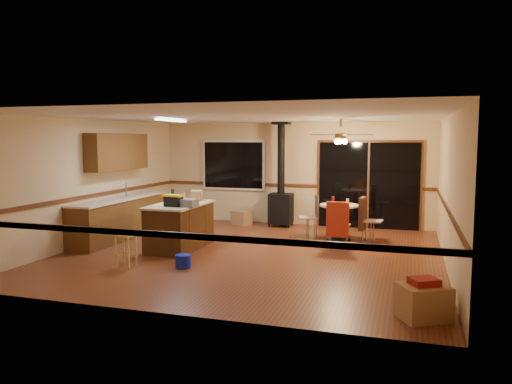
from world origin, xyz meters
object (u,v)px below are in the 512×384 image
at_px(wood_stove, 281,198).
at_px(toolbox_black, 173,201).
at_px(chair_right, 364,214).
at_px(box_under_window, 241,218).
at_px(kitchen_island, 180,226).
at_px(dining_table, 339,216).
at_px(box_corner_a, 423,302).
at_px(box_corner_b, 425,293).
at_px(chair_near, 338,219).
at_px(chair_left, 313,211).
at_px(bar_stool, 126,250).
at_px(toolbox_grey, 186,203).
at_px(blue_bucket, 183,261).

height_order(wood_stove, toolbox_black, wood_stove).
bearing_deg(chair_right, box_under_window, 159.24).
xyz_separation_m(kitchen_island, dining_table, (2.93, 1.73, 0.08)).
xyz_separation_m(wood_stove, box_corner_a, (3.27, -5.79, -0.52)).
relative_size(dining_table, box_corner_b, 1.97).
distance_m(toolbox_black, chair_near, 3.23).
bearing_deg(box_under_window, chair_left, -28.98).
distance_m(bar_stool, box_under_window, 4.63).
distance_m(kitchen_island, bar_stool, 1.63).
relative_size(kitchen_island, dining_table, 2.00).
bearing_deg(box_under_window, wood_stove, 2.59).
bearing_deg(bar_stool, chair_left, 53.36).
distance_m(toolbox_black, chair_right, 4.05).
distance_m(toolbox_grey, chair_near, 3.00).
bearing_deg(box_corner_b, dining_table, 112.78).
relative_size(toolbox_black, bar_stool, 0.60).
bearing_deg(dining_table, toolbox_grey, -142.00).
distance_m(box_under_window, box_corner_a, 7.18).
bearing_deg(wood_stove, box_corner_a, -60.58).
height_order(toolbox_grey, bar_stool, toolbox_grey).
height_order(chair_left, chair_right, same).
height_order(toolbox_grey, box_corner_a, toolbox_grey).
bearing_deg(box_corner_b, kitchen_island, 154.03).
bearing_deg(kitchen_island, wood_stove, 66.91).
bearing_deg(bar_stool, box_corner_a, -13.37).
xyz_separation_m(chair_near, box_corner_a, (1.54, -3.59, -0.39)).
height_order(toolbox_black, chair_near, toolbox_black).
distance_m(chair_right, box_corner_a, 4.69).
distance_m(kitchen_island, chair_near, 3.14).
bearing_deg(box_corner_a, dining_table, 110.07).
bearing_deg(toolbox_grey, wood_stove, 73.37).
bearing_deg(toolbox_black, dining_table, 36.50).
bearing_deg(chair_near, box_under_window, 141.94).
bearing_deg(box_corner_b, toolbox_grey, 156.16).
bearing_deg(wood_stove, chair_right, -30.20).
relative_size(kitchen_island, chair_right, 2.40).
distance_m(chair_right, box_corner_b, 4.22).
bearing_deg(wood_stove, dining_table, -38.96).
distance_m(wood_stove, chair_near, 2.80).
bearing_deg(box_corner_a, blue_bucket, 160.54).
height_order(kitchen_island, wood_stove, wood_stove).
distance_m(toolbox_black, chair_left, 3.22).
xyz_separation_m(bar_stool, box_corner_b, (4.84, -0.64, -0.11)).
bearing_deg(toolbox_grey, blue_bucket, -67.50).
distance_m(blue_bucket, box_corner_a, 4.08).
bearing_deg(chair_near, toolbox_grey, -156.62).
relative_size(bar_stool, chair_left, 1.11).
xyz_separation_m(toolbox_black, chair_left, (2.27, 2.25, -0.41)).
bearing_deg(toolbox_grey, box_corner_b, -23.84).
bearing_deg(chair_near, bar_stool, -143.15).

